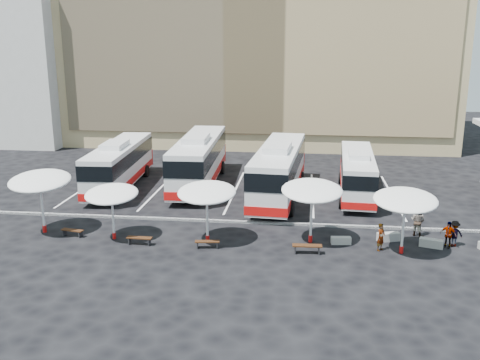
# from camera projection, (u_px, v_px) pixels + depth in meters

# --- Properties ---
(ground) EXTENTS (120.00, 120.00, 0.00)m
(ground) POSITION_uv_depth(u_px,v_px,m) (219.00, 225.00, 34.04)
(ground) COLOR black
(ground) RESTS_ON ground
(sandstone_building) EXTENTS (42.00, 18.25, 29.60)m
(sandstone_building) POSITION_uv_depth(u_px,v_px,m) (261.00, 29.00, 61.45)
(sandstone_building) COLOR tan
(sandstone_building) RESTS_ON ground
(apartment_block) EXTENTS (14.00, 14.00, 18.00)m
(apartment_block) POSITION_uv_depth(u_px,v_px,m) (18.00, 62.00, 61.90)
(apartment_block) COLOR beige
(apartment_block) RESTS_ON ground
(curb_divider) EXTENTS (34.00, 0.25, 0.15)m
(curb_divider) POSITION_uv_depth(u_px,v_px,m) (220.00, 221.00, 34.50)
(curb_divider) COLOR black
(curb_divider) RESTS_ON ground
(bay_lines) EXTENTS (24.15, 12.00, 0.01)m
(bay_lines) POSITION_uv_depth(u_px,v_px,m) (235.00, 191.00, 41.72)
(bay_lines) COLOR white
(bay_lines) RESTS_ON ground
(bus_0) EXTENTS (3.29, 12.16, 3.82)m
(bus_0) POSITION_uv_depth(u_px,v_px,m) (120.00, 163.00, 42.33)
(bus_0) COLOR silver
(bus_0) RESTS_ON ground
(bus_1) EXTENTS (3.48, 13.49, 4.25)m
(bus_1) POSITION_uv_depth(u_px,v_px,m) (199.00, 159.00, 42.93)
(bus_1) COLOR silver
(bus_1) RESTS_ON ground
(bus_2) EXTENTS (3.79, 13.41, 4.20)m
(bus_2) POSITION_uv_depth(u_px,v_px,m) (279.00, 169.00, 39.52)
(bus_2) COLOR silver
(bus_2) RESTS_ON ground
(bus_3) EXTENTS (3.01, 11.14, 3.50)m
(bus_3) POSITION_uv_depth(u_px,v_px,m) (357.00, 172.00, 40.18)
(bus_3) COLOR silver
(bus_3) RESTS_ON ground
(sunshade_0) EXTENTS (4.08, 4.12, 3.82)m
(sunshade_0) POSITION_uv_depth(u_px,v_px,m) (40.00, 181.00, 31.90)
(sunshade_0) COLOR silver
(sunshade_0) RESTS_ON ground
(sunshade_1) EXTENTS (3.24, 3.28, 3.23)m
(sunshade_1) POSITION_uv_depth(u_px,v_px,m) (112.00, 194.00, 30.95)
(sunshade_1) COLOR silver
(sunshade_1) RESTS_ON ground
(sunshade_2) EXTENTS (3.37, 3.42, 3.52)m
(sunshade_2) POSITION_uv_depth(u_px,v_px,m) (207.00, 193.00, 30.39)
(sunshade_2) COLOR silver
(sunshade_2) RESTS_ON ground
(sunshade_3) EXTENTS (3.68, 3.73, 3.66)m
(sunshade_3) POSITION_uv_depth(u_px,v_px,m) (312.00, 191.00, 30.32)
(sunshade_3) COLOR silver
(sunshade_3) RESTS_ON ground
(sunshade_4) EXTENTS (3.71, 3.75, 3.59)m
(sunshade_4) POSITION_uv_depth(u_px,v_px,m) (405.00, 200.00, 28.72)
(sunshade_4) COLOR silver
(sunshade_4) RESTS_ON ground
(wood_bench_0) EXTENTS (1.42, 0.61, 0.42)m
(wood_bench_0) POSITION_uv_depth(u_px,v_px,m) (72.00, 231.00, 31.94)
(wood_bench_0) COLOR black
(wood_bench_0) RESTS_ON ground
(wood_bench_1) EXTENTS (1.48, 0.46, 0.45)m
(wood_bench_1) POSITION_uv_depth(u_px,v_px,m) (139.00, 239.00, 30.64)
(wood_bench_1) COLOR black
(wood_bench_1) RESTS_ON ground
(wood_bench_2) EXTENTS (1.42, 0.55, 0.43)m
(wood_bench_2) POSITION_uv_depth(u_px,v_px,m) (207.00, 243.00, 30.13)
(wood_bench_2) COLOR black
(wood_bench_2) RESTS_ON ground
(wood_bench_3) EXTENTS (1.64, 0.51, 0.50)m
(wood_bench_3) POSITION_uv_depth(u_px,v_px,m) (307.00, 247.00, 29.34)
(wood_bench_3) COLOR black
(wood_bench_3) RESTS_ON ground
(conc_bench_0) EXTENTS (1.17, 0.50, 0.43)m
(conc_bench_0) POSITION_uv_depth(u_px,v_px,m) (341.00, 241.00, 30.76)
(conc_bench_0) COLOR gray
(conc_bench_0) RESTS_ON ground
(conc_bench_1) EXTENTS (1.38, 0.79, 0.49)m
(conc_bench_1) POSITION_uv_depth(u_px,v_px,m) (388.00, 237.00, 31.24)
(conc_bench_1) COLOR gray
(conc_bench_1) RESTS_ON ground
(conc_bench_2) EXTENTS (1.36, 0.81, 0.48)m
(conc_bench_2) POSITION_uv_depth(u_px,v_px,m) (431.00, 243.00, 30.28)
(conc_bench_2) COLOR gray
(conc_bench_2) RESTS_ON ground
(passenger_0) EXTENTS (0.66, 0.68, 1.57)m
(passenger_0) POSITION_uv_depth(u_px,v_px,m) (381.00, 237.00, 29.69)
(passenger_0) COLOR black
(passenger_0) RESTS_ON ground
(passenger_1) EXTENTS (1.15, 1.13, 1.87)m
(passenger_1) POSITION_uv_depth(u_px,v_px,m) (418.00, 221.00, 31.87)
(passenger_1) COLOR black
(passenger_1) RESTS_ON ground
(passenger_2) EXTENTS (0.97, 0.79, 1.54)m
(passenger_2) POSITION_uv_depth(u_px,v_px,m) (448.00, 235.00, 30.13)
(passenger_2) COLOR black
(passenger_2) RESTS_ON ground
(passenger_3) EXTENTS (1.06, 0.72, 1.52)m
(passenger_3) POSITION_uv_depth(u_px,v_px,m) (454.00, 234.00, 30.30)
(passenger_3) COLOR black
(passenger_3) RESTS_ON ground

